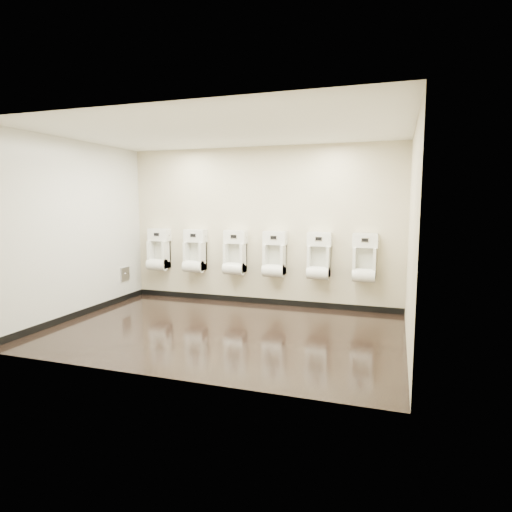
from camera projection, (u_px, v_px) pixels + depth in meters
The scene contains 16 objects.
ground at pixel (223, 330), 6.15m from camera, with size 5.00×3.50×0.00m, color black.
ceiling at pixel (221, 131), 5.80m from camera, with size 5.00×3.50×0.00m, color white.
back_wall at pixel (260, 227), 7.63m from camera, with size 5.00×0.02×2.80m, color beige.
front_wall at pixel (155, 245), 4.33m from camera, with size 5.00×0.02×2.80m, color beige.
left_wall at pixel (76, 230), 6.76m from camera, with size 0.02×3.50×2.80m, color beige.
right_wall at pixel (412, 238), 5.20m from camera, with size 0.02×3.50×2.80m, color beige.
tile_overlay_left at pixel (76, 230), 6.76m from camera, with size 0.01×3.50×2.80m, color silver.
skirting_back at pixel (260, 301), 7.79m from camera, with size 5.00×0.02×0.10m, color black.
skirting_left at pixel (81, 313), 6.92m from camera, with size 0.02×3.50×0.10m, color black.
access_panel at pixel (125, 274), 7.99m from camera, with size 0.04×0.25×0.25m.
urinal_0 at pixel (159, 253), 8.19m from camera, with size 0.42×0.31×0.78m.
urinal_1 at pixel (195, 254), 7.95m from camera, with size 0.42×0.31×0.78m.
urinal_2 at pixel (235, 256), 7.70m from camera, with size 0.42×0.31×0.78m.
urinal_3 at pixel (274, 258), 7.47m from camera, with size 0.42×0.31×0.78m.
urinal_4 at pixel (319, 259), 7.22m from camera, with size 0.42×0.31×0.78m.
urinal_5 at pixel (365, 261), 6.99m from camera, with size 0.42×0.31×0.78m.
Camera 1 is at (2.33, -5.52, 1.84)m, focal length 30.00 mm.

